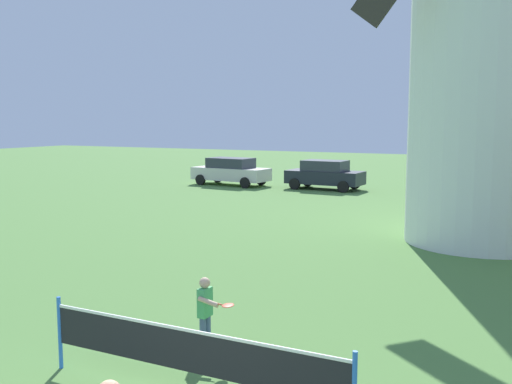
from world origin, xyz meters
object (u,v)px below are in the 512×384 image
Objects in this scene: player_far at (206,309)px; parked_car_black at (325,174)px; parked_car_cream at (231,171)px; windmill at (491,2)px; tennis_net at (188,351)px.

player_far is 22.53m from parked_car_black.
parked_car_cream is 5.53m from parked_car_black.
windmill is 18.92m from parked_car_cream.
player_far is 24.14m from parked_car_cream.
player_far is (-0.72, 1.63, -0.01)m from tennis_net.
tennis_net is 1.12× the size of parked_car_black.
tennis_net is at bearing -66.26° from player_far.
parked_car_black is (-5.94, 21.73, 0.13)m from player_far.
player_far reaches higher than tennis_net.
windmill reaches higher than tennis_net.
windmill reaches higher than parked_car_cream.
tennis_net is 3.87× the size of player_far.
parked_car_cream reaches higher than player_far.
tennis_net is at bearing -61.99° from parked_car_cream.
windmill reaches higher than player_far.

